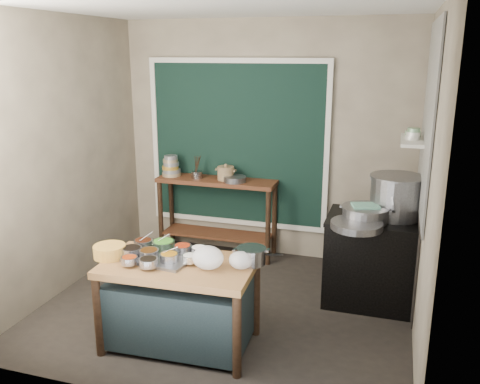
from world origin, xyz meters
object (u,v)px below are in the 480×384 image
(stove_block, at_px, (373,261))
(ceramic_crock, at_px, (226,174))
(yellow_basin, at_px, (110,251))
(steamer, at_px, (365,214))
(condiment_tray, at_px, (160,258))
(saucepan, at_px, (251,256))
(back_counter, at_px, (217,216))
(prep_table, at_px, (180,304))
(utensil_cup, at_px, (197,175))
(stock_pot, at_px, (396,197))

(stove_block, xyz_separation_m, ceramic_crock, (-1.78, 0.72, 0.60))
(stove_block, distance_m, yellow_basin, 2.53)
(stove_block, bearing_deg, steamer, -123.13)
(condiment_tray, xyz_separation_m, saucepan, (0.76, 0.14, 0.06))
(back_counter, distance_m, stove_block, 2.04)
(steamer, bearing_deg, yellow_basin, -149.17)
(prep_table, bearing_deg, ceramic_crock, 95.32)
(condiment_tray, height_order, utensil_cup, utensil_cup)
(steamer, bearing_deg, prep_table, -140.74)
(utensil_cup, bearing_deg, prep_table, -72.41)
(prep_table, relative_size, stock_pot, 2.37)
(condiment_tray, distance_m, saucepan, 0.77)
(yellow_basin, bearing_deg, ceramic_crock, 81.02)
(yellow_basin, bearing_deg, saucepan, 10.78)
(utensil_cup, relative_size, stock_pot, 0.27)
(ceramic_crock, relative_size, steamer, 0.47)
(stove_block, distance_m, saucepan, 1.51)
(yellow_basin, xyz_separation_m, steamer, (2.01, 1.20, 0.15))
(stove_block, height_order, utensil_cup, utensil_cup)
(saucepan, bearing_deg, back_counter, 103.05)
(saucepan, xyz_separation_m, utensil_cup, (-1.21, 1.83, 0.17))
(back_counter, height_order, ceramic_crock, ceramic_crock)
(stove_block, relative_size, utensil_cup, 6.38)
(condiment_tray, xyz_separation_m, steamer, (1.59, 1.11, 0.19))
(steamer, bearing_deg, stock_pot, 40.11)
(back_counter, bearing_deg, steamer, -26.06)
(yellow_basin, relative_size, stock_pot, 0.51)
(back_counter, relative_size, condiment_tray, 2.67)
(stove_block, relative_size, saucepan, 3.60)
(condiment_tray, relative_size, yellow_basin, 2.00)
(utensil_cup, distance_m, steamer, 2.22)
(condiment_tray, bearing_deg, back_counter, 96.15)
(back_counter, distance_m, utensil_cup, 0.57)
(ceramic_crock, bearing_deg, saucepan, -65.27)
(stove_block, relative_size, steamer, 1.98)
(condiment_tray, xyz_separation_m, ceramic_crock, (-0.10, 1.99, 0.26))
(saucepan, distance_m, stock_pot, 1.65)
(steamer, bearing_deg, ceramic_crock, 152.56)
(yellow_basin, distance_m, stock_pot, 2.70)
(utensil_cup, relative_size, steamer, 0.31)
(condiment_tray, relative_size, saucepan, 2.18)
(yellow_basin, bearing_deg, stock_pot, 32.03)
(condiment_tray, distance_m, yellow_basin, 0.44)
(stove_block, height_order, condiment_tray, stove_block)
(saucepan, bearing_deg, ceramic_crock, 100.21)
(back_counter, height_order, stove_block, back_counter)
(condiment_tray, bearing_deg, yellow_basin, -168.40)
(prep_table, xyz_separation_m, saucepan, (0.57, 0.17, 0.44))
(condiment_tray, height_order, ceramic_crock, ceramic_crock)
(prep_table, bearing_deg, saucepan, 14.25)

